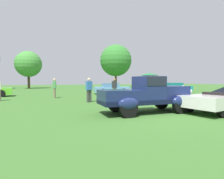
# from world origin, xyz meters

# --- Properties ---
(ground_plane) EXTENTS (120.00, 120.00, 0.00)m
(ground_plane) POSITION_xyz_m (0.00, 0.00, 0.00)
(ground_plane) COLOR #386628
(feature_pickup_truck) EXTENTS (4.49, 1.83, 1.70)m
(feature_pickup_truck) POSITION_xyz_m (0.01, 0.55, 0.87)
(feature_pickup_truck) COLOR black
(feature_pickup_truck) RESTS_ON ground_plane
(neighbor_convertible) EXTENTS (4.68, 2.64, 1.40)m
(neighbor_convertible) POSITION_xyz_m (3.63, -0.40, 0.58)
(neighbor_convertible) COLOR silver
(neighbor_convertible) RESTS_ON ground_plane
(show_car_skyblue) EXTENTS (4.03, 2.04, 1.22)m
(show_car_skyblue) POSITION_xyz_m (2.28, 11.97, 0.60)
(show_car_skyblue) COLOR #669EDB
(show_car_skyblue) RESTS_ON ground_plane
(show_car_teal) EXTENTS (4.16, 2.52, 1.22)m
(show_car_teal) POSITION_xyz_m (11.39, 12.34, 0.60)
(show_car_teal) COLOR teal
(show_car_teal) RESTS_ON ground_plane
(spectator_near_truck) EXTENTS (0.46, 0.36, 1.69)m
(spectator_near_truck) POSITION_xyz_m (-1.69, 5.35, 0.91)
(spectator_near_truck) COLOR #383838
(spectator_near_truck) RESTS_ON ground_plane
(spectator_between_cars) EXTENTS (0.30, 0.43, 1.69)m
(spectator_between_cars) POSITION_xyz_m (-3.87, 9.19, 0.91)
(spectator_between_cars) COLOR #7F7056
(spectator_between_cars) RESTS_ON ground_plane
(spectator_by_row) EXTENTS (0.43, 0.29, 1.69)m
(spectator_by_row) POSITION_xyz_m (1.15, 7.94, 0.91)
(spectator_by_row) COLOR #7F7056
(spectator_by_row) RESTS_ON ground_plane
(canopy_tent_left_field) EXTENTS (2.68, 2.68, 2.71)m
(canopy_tent_left_field) POSITION_xyz_m (10.75, 17.65, 2.42)
(canopy_tent_left_field) COLOR #B7B7BC
(canopy_tent_left_field) RESTS_ON ground_plane
(treeline_mid_left) EXTENTS (4.84, 4.84, 7.03)m
(treeline_mid_left) POSITION_xyz_m (-8.00, 29.96, 4.59)
(treeline_mid_left) COLOR #47331E
(treeline_mid_left) RESTS_ON ground_plane
(treeline_center) EXTENTS (6.73, 6.73, 9.16)m
(treeline_center) POSITION_xyz_m (9.18, 28.75, 5.79)
(treeline_center) COLOR brown
(treeline_center) RESTS_ON ground_plane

